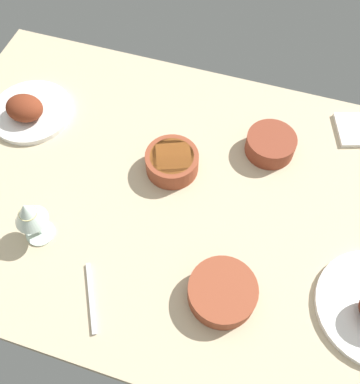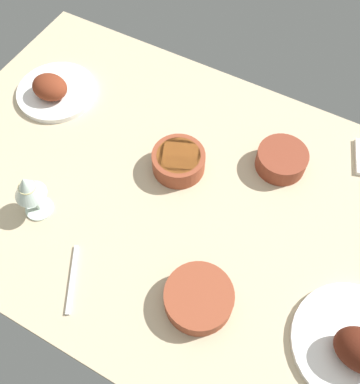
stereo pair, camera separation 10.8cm
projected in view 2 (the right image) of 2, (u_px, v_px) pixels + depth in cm
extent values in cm
cube|color=#C6B28E|center=(180.00, 200.00, 111.98)|extent=(140.00, 90.00, 4.00)
cylinder|color=white|center=(354.00, 344.00, 90.88)|extent=(26.39, 26.39, 1.60)
cylinder|color=white|center=(57.00, 92.00, 127.57)|extent=(23.27, 23.27, 1.60)
ellipsoid|color=maroon|center=(50.00, 87.00, 123.37)|extent=(10.49, 8.69, 6.47)
cylinder|color=brown|center=(281.00, 160.00, 112.74)|extent=(13.18, 13.18, 5.41)
cylinder|color=#DBCC7A|center=(283.00, 155.00, 110.85)|extent=(10.81, 10.81, 1.00)
cylinder|color=brown|center=(179.00, 161.00, 112.30)|extent=(13.84, 13.84, 5.69)
cylinder|color=brown|center=(179.00, 156.00, 110.28)|extent=(11.35, 11.35, 1.00)
cylinder|color=brown|center=(199.00, 298.00, 94.16)|extent=(15.31, 15.31, 5.04)
cylinder|color=#4C192D|center=(199.00, 295.00, 92.43)|extent=(12.55, 12.55, 1.00)
cylinder|color=silver|center=(40.00, 208.00, 108.13)|extent=(7.00, 7.00, 0.50)
cylinder|color=silver|center=(35.00, 201.00, 104.91)|extent=(1.00, 1.00, 7.00)
cone|color=silver|center=(27.00, 187.00, 99.11)|extent=(7.60, 7.60, 6.50)
cylinder|color=beige|center=(29.00, 190.00, 100.36)|extent=(4.18, 4.18, 2.80)
cube|color=silver|center=(72.00, 279.00, 98.62)|extent=(8.60, 14.75, 0.80)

